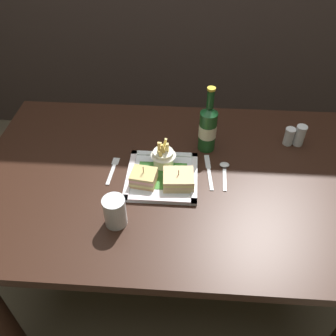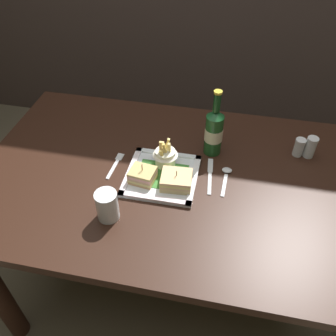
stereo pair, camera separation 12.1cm
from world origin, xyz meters
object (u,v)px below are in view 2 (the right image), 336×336
object	(u,v)px
pepper_shaker	(310,148)
water_glass	(107,207)
fries_cup	(165,155)
fork	(116,164)
salt_shaker	(299,148)
square_plate	(162,176)
sandwich_half_right	(176,180)
beer_bottle	(214,131)
dining_table	(174,199)
sandwich_half_left	(143,175)
spoon	(226,174)
knife	(210,174)

from	to	relation	value
pepper_shaker	water_glass	bearing A→B (deg)	-146.11
fries_cup	pepper_shaker	xyz separation A→B (m)	(0.50, 0.16, -0.02)
fork	salt_shaker	xyz separation A→B (m)	(0.64, 0.19, 0.03)
square_plate	fries_cup	distance (m)	0.07
sandwich_half_right	fries_cup	distance (m)	0.11
beer_bottle	pepper_shaker	bearing A→B (deg)	7.42
dining_table	salt_shaker	size ratio (longest dim) A/B	20.05
sandwich_half_left	fork	distance (m)	0.14
sandwich_half_left	pepper_shaker	size ratio (longest dim) A/B	1.11
square_plate	fork	world-z (taller)	square_plate
dining_table	square_plate	size ratio (longest dim) A/B	5.71
beer_bottle	pepper_shaker	xyz separation A→B (m)	(0.35, 0.05, -0.06)
sandwich_half_right	water_glass	xyz separation A→B (m)	(-0.18, -0.17, 0.01)
square_plate	water_glass	bearing A→B (deg)	-121.39
square_plate	sandwich_half_right	world-z (taller)	sandwich_half_right
water_glass	spoon	size ratio (longest dim) A/B	0.72
sandwich_half_left	sandwich_half_right	distance (m)	0.12
dining_table	pepper_shaker	xyz separation A→B (m)	(0.46, 0.20, 0.16)
sandwich_half_left	salt_shaker	world-z (taller)	sandwich_half_left
knife	spoon	xyz separation A→B (m)	(0.06, 0.01, 0.00)
fries_cup	square_plate	bearing A→B (deg)	-90.62
fries_cup	knife	bearing A→B (deg)	-3.63
spoon	dining_table	bearing A→B (deg)	-167.59
fork	beer_bottle	bearing A→B (deg)	23.26
sandwich_half_left	knife	size ratio (longest dim) A/B	0.51
sandwich_half_right	beer_bottle	bearing A→B (deg)	65.42
sandwich_half_right	sandwich_half_left	bearing A→B (deg)	180.00
knife	pepper_shaker	size ratio (longest dim) A/B	2.17
dining_table	water_glass	distance (m)	0.32
square_plate	pepper_shaker	world-z (taller)	pepper_shaker
dining_table	square_plate	bearing A→B (deg)	-159.28
sandwich_half_left	fries_cup	bearing A→B (deg)	58.02
beer_bottle	knife	distance (m)	0.16
sandwich_half_right	spoon	bearing A→B (deg)	29.58
square_plate	sandwich_half_left	size ratio (longest dim) A/B	2.65
sandwich_half_left	sandwich_half_right	size ratio (longest dim) A/B	0.86
sandwich_half_left	water_glass	bearing A→B (deg)	-111.62
dining_table	knife	size ratio (longest dim) A/B	7.73
sandwich_half_right	spoon	world-z (taller)	sandwich_half_right
sandwich_half_right	knife	bearing A→B (deg)	38.61
dining_table	knife	bearing A→B (deg)	14.54
sandwich_half_left	dining_table	bearing A→B (deg)	27.76
sandwich_half_left	spoon	size ratio (longest dim) A/B	0.65
square_plate	beer_bottle	world-z (taller)	beer_bottle
sandwich_half_right	dining_table	bearing A→B (deg)	108.46
sandwich_half_right	beer_bottle	world-z (taller)	beer_bottle
square_plate	pepper_shaker	bearing A→B (deg)	23.47
pepper_shaker	fries_cup	bearing A→B (deg)	-162.19
square_plate	sandwich_half_left	distance (m)	0.07
water_glass	spoon	distance (m)	0.43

